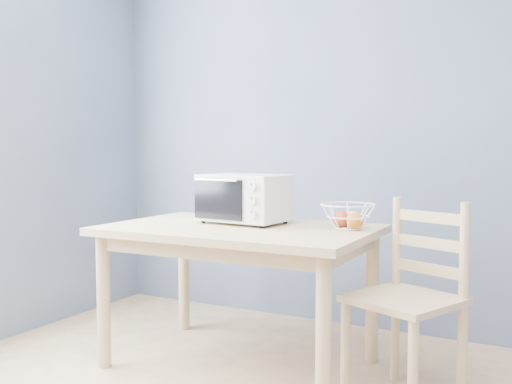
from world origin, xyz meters
The scene contains 5 objects.
room centered at (0.00, 0.00, 1.30)m, with size 4.01×4.51×2.61m.
dining_table centered at (-0.52, 1.30, 0.65)m, with size 1.40×0.90×0.75m.
toaster_oven centered at (-0.58, 1.42, 0.89)m, with size 0.49×0.37×0.27m.
fruit_basket centered at (0.03, 1.46, 0.82)m, with size 0.37×0.37×0.13m.
dining_chair centered at (0.39, 1.27, 0.45)m, with size 0.57×0.57×0.92m.
Camera 1 is at (0.95, -1.33, 1.14)m, focal length 40.00 mm.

